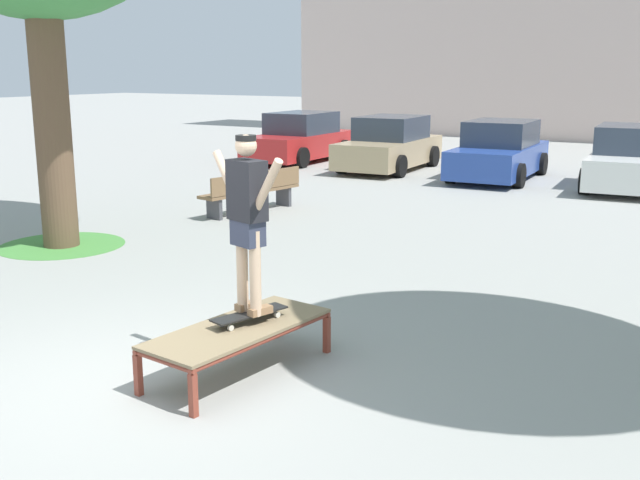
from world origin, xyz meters
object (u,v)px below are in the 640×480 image
(skate_box, at_px, (239,331))
(car_blue, at_px, (499,152))
(car_white, at_px, (631,160))
(skater, at_px, (248,212))
(car_tan, at_px, (390,145))
(car_red, at_px, (300,139))
(skateboard, at_px, (250,314))
(park_bench, at_px, (252,190))

(skate_box, xyz_separation_m, car_blue, (-1.94, 13.85, 0.28))
(skate_box, distance_m, car_white, 13.88)
(skater, xyz_separation_m, car_tan, (-5.18, 13.85, -0.84))
(car_tan, bearing_deg, car_red, 173.88)
(skate_box, bearing_deg, skater, 83.29)
(car_red, bearing_deg, car_white, -3.16)
(car_blue, xyz_separation_m, car_white, (3.22, -0.03, 0.00))
(car_tan, height_order, car_white, same)
(car_red, distance_m, car_tan, 3.24)
(skater, distance_m, car_red, 16.52)
(skate_box, xyz_separation_m, car_tan, (-5.16, 14.01, 0.28))
(skater, bearing_deg, car_blue, 98.14)
(car_tan, xyz_separation_m, car_blue, (3.22, -0.16, 0.00))
(skate_box, relative_size, car_tan, 0.46)
(car_red, relative_size, car_tan, 0.99)
(skater, bearing_deg, skateboard, -106.40)
(skateboard, xyz_separation_m, car_white, (1.27, 13.66, 0.15))
(park_bench, bearing_deg, car_blue, 69.11)
(skate_box, height_order, skater, skater)
(skate_box, xyz_separation_m, park_bench, (-4.67, 6.69, 0.03))
(car_blue, bearing_deg, car_tan, 177.21)
(car_blue, relative_size, park_bench, 1.76)
(car_tan, xyz_separation_m, park_bench, (0.49, -7.31, -0.24))
(car_tan, relative_size, park_bench, 1.76)
(skate_box, height_order, car_white, car_white)
(skateboard, xyz_separation_m, skater, (0.00, 0.00, 0.99))
(skater, height_order, car_red, skater)
(skateboard, distance_m, car_tan, 14.79)
(car_red, bearing_deg, car_blue, -4.46)
(car_red, xyz_separation_m, park_bench, (3.71, -7.66, -0.24))
(car_red, relative_size, car_white, 0.98)
(skateboard, bearing_deg, park_bench, 125.67)
(skater, relative_size, car_tan, 0.40)
(car_tan, height_order, park_bench, car_tan)
(skater, distance_m, car_tan, 14.81)
(car_blue, relative_size, car_white, 0.99)
(skateboard, distance_m, car_white, 13.72)
(skate_box, bearing_deg, car_white, 84.69)
(skater, distance_m, car_blue, 13.85)
(skate_box, distance_m, car_blue, 13.99)
(car_red, height_order, car_white, same)
(skateboard, relative_size, car_red, 0.19)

